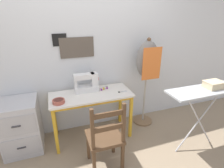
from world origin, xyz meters
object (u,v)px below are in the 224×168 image
at_px(wooden_chair, 105,138).
at_px(dress_form, 147,64).
at_px(sewing_machine, 87,83).
at_px(thread_spool_far_edge, 107,88).
at_px(scissors, 121,92).
at_px(ironing_board, 205,94).
at_px(fabric_bowl, 59,101).
at_px(thread_spool_near_machine, 101,89).
at_px(thread_spool_mid_table, 104,88).
at_px(filing_cabinet, 21,126).
at_px(storage_box, 214,85).

relative_size(wooden_chair, dress_form, 0.64).
xyz_separation_m(sewing_machine, thread_spool_far_edge, (0.29, -0.02, -0.11)).
distance_m(scissors, ironing_board, 1.09).
distance_m(fabric_bowl, wooden_chair, 0.74).
bearing_deg(wooden_chair, thread_spool_near_machine, 76.94).
relative_size(scissors, thread_spool_mid_table, 3.16).
distance_m(sewing_machine, ironing_board, 1.56).
distance_m(fabric_bowl, scissors, 0.87).
distance_m(thread_spool_far_edge, wooden_chair, 0.82).
xyz_separation_m(fabric_bowl, filing_cabinet, (-0.51, 0.17, -0.37)).
height_order(scissors, thread_spool_near_machine, thread_spool_near_machine).
distance_m(fabric_bowl, filing_cabinet, 0.66).
xyz_separation_m(sewing_machine, scissors, (0.45, -0.19, -0.12)).
xyz_separation_m(sewing_machine, fabric_bowl, (-0.42, -0.24, -0.10)).
height_order(wooden_chair, storage_box, storage_box).
height_order(sewing_machine, storage_box, sewing_machine).
xyz_separation_m(thread_spool_near_machine, thread_spool_mid_table, (0.04, 0.02, 0.00)).
bearing_deg(ironing_board, thread_spool_mid_table, 143.79).
xyz_separation_m(scissors, wooden_chair, (-0.41, -0.55, -0.28)).
height_order(wooden_chair, dress_form, dress_form).
bearing_deg(thread_spool_far_edge, thread_spool_near_machine, -161.67).
bearing_deg(thread_spool_near_machine, dress_form, 0.97).
height_order(dress_form, storage_box, dress_form).
xyz_separation_m(scissors, storage_box, (0.99, -0.63, 0.23)).
xyz_separation_m(dress_form, storage_box, (0.51, -0.78, -0.10)).
xyz_separation_m(scissors, filing_cabinet, (-1.38, 0.13, -0.35)).
bearing_deg(thread_spool_far_edge, scissors, -47.53).
distance_m(wooden_chair, dress_form, 1.29).
distance_m(sewing_machine, thread_spool_mid_table, 0.26).
xyz_separation_m(wooden_chair, ironing_board, (1.29, -0.08, 0.41)).
bearing_deg(filing_cabinet, fabric_bowl, -18.47).
bearing_deg(scissors, dress_form, 17.75).
relative_size(fabric_bowl, dress_form, 0.11).
bearing_deg(wooden_chair, fabric_bowl, 132.15).
xyz_separation_m(thread_spool_near_machine, thread_spool_far_edge, (0.09, 0.03, -0.00)).
distance_m(sewing_machine, storage_box, 1.66).
height_order(scissors, storage_box, storage_box).
bearing_deg(thread_spool_mid_table, dress_form, -0.56).
height_order(wooden_chair, filing_cabinet, wooden_chair).
height_order(thread_spool_near_machine, filing_cabinet, thread_spool_near_machine).
bearing_deg(wooden_chair, filing_cabinet, 145.14).
xyz_separation_m(thread_spool_far_edge, wooden_chair, (-0.25, -0.72, -0.30)).
distance_m(thread_spool_mid_table, thread_spool_far_edge, 0.06).
bearing_deg(thread_spool_far_edge, thread_spool_mid_table, -167.80).
relative_size(scissors, storage_box, 0.59).
distance_m(filing_cabinet, ironing_board, 2.43).
relative_size(wooden_chair, storage_box, 4.00).
relative_size(thread_spool_mid_table, wooden_chair, 0.05).
bearing_deg(fabric_bowl, ironing_board, -18.64).
bearing_deg(sewing_machine, dress_form, -2.40).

